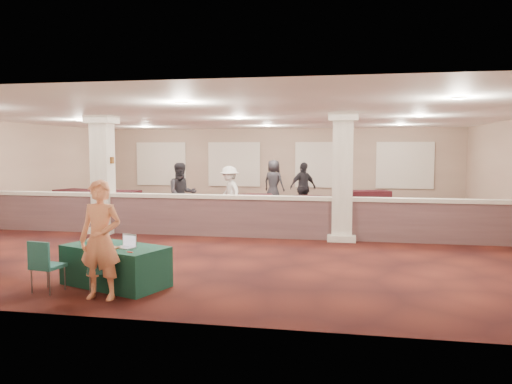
% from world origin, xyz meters
% --- Properties ---
extents(ground, '(16.00, 16.00, 0.00)m').
position_xyz_m(ground, '(0.00, 0.00, 0.00)').
color(ground, '#461811').
rests_on(ground, ground).
extents(wall_back, '(16.00, 0.04, 3.20)m').
position_xyz_m(wall_back, '(0.00, 8.00, 1.60)').
color(wall_back, gray).
rests_on(wall_back, ground).
extents(wall_front, '(16.00, 0.04, 3.20)m').
position_xyz_m(wall_front, '(0.00, -8.00, 1.60)').
color(wall_front, gray).
rests_on(wall_front, ground).
extents(ceiling, '(16.00, 16.00, 0.02)m').
position_xyz_m(ceiling, '(0.00, 0.00, 3.20)').
color(ceiling, white).
rests_on(ceiling, wall_back).
extents(partition_wall, '(15.60, 0.28, 1.10)m').
position_xyz_m(partition_wall, '(0.00, -1.50, 0.57)').
color(partition_wall, '#4F3539').
rests_on(partition_wall, ground).
extents(column_left, '(0.72, 0.72, 3.20)m').
position_xyz_m(column_left, '(-3.50, -1.50, 1.64)').
color(column_left, beige).
rests_on(column_left, ground).
extents(column_right, '(0.72, 0.72, 3.20)m').
position_xyz_m(column_right, '(3.00, -1.50, 1.64)').
color(column_right, beige).
rests_on(column_right, ground).
extents(sconce_left, '(0.12, 0.12, 0.18)m').
position_xyz_m(sconce_left, '(-3.78, -1.50, 2.00)').
color(sconce_left, brown).
rests_on(sconce_left, column_left).
extents(sconce_right, '(0.12, 0.12, 0.18)m').
position_xyz_m(sconce_right, '(-3.22, -1.50, 2.00)').
color(sconce_right, brown).
rests_on(sconce_right, column_left).
extents(near_table, '(1.96, 1.43, 0.68)m').
position_xyz_m(near_table, '(-0.71, -6.45, 0.34)').
color(near_table, '#0F382B').
rests_on(near_table, ground).
extents(conf_chair_main, '(0.49, 0.49, 0.82)m').
position_xyz_m(conf_chair_main, '(-0.62, -7.08, 0.49)').
color(conf_chair_main, '#1C5346').
rests_on(conf_chair_main, ground).
extents(conf_chair_side, '(0.48, 0.49, 0.85)m').
position_xyz_m(conf_chair_side, '(-1.63, -7.08, 0.50)').
color(conf_chair_side, '#1C5346').
rests_on(conf_chair_side, ground).
extents(woman, '(0.67, 0.45, 1.85)m').
position_xyz_m(woman, '(-0.57, -7.20, 0.92)').
color(woman, '#F7886B').
rests_on(woman, ground).
extents(far_table_front_left, '(2.19, 1.58, 0.80)m').
position_xyz_m(far_table_front_left, '(-6.50, 2.55, 0.40)').
color(far_table_front_left, black).
rests_on(far_table_front_left, ground).
extents(far_table_front_center, '(1.90, 1.28, 0.70)m').
position_xyz_m(far_table_front_center, '(-0.33, 2.88, 0.35)').
color(far_table_front_center, black).
rests_on(far_table_front_center, ground).
extents(far_table_front_right, '(2.06, 1.43, 0.76)m').
position_xyz_m(far_table_front_right, '(4.73, 1.38, 0.38)').
color(far_table_front_right, black).
rests_on(far_table_front_right, ground).
extents(far_table_back_left, '(1.83, 0.93, 0.74)m').
position_xyz_m(far_table_back_left, '(-5.51, 3.20, 0.37)').
color(far_table_back_left, black).
rests_on(far_table_back_left, ground).
extents(far_table_back_center, '(1.80, 1.33, 0.66)m').
position_xyz_m(far_table_back_center, '(2.00, 3.20, 0.33)').
color(far_table_back_center, black).
rests_on(far_table_back_center, ground).
extents(far_table_back_right, '(1.77, 1.31, 0.65)m').
position_xyz_m(far_table_back_right, '(3.96, 6.07, 0.32)').
color(far_table_back_right, black).
rests_on(far_table_back_right, ground).
extents(attendee_a, '(1.04, 0.91, 1.89)m').
position_xyz_m(attendee_a, '(-1.82, 0.20, 0.94)').
color(attendee_a, black).
rests_on(attendee_a, ground).
extents(attendee_b, '(1.10, 1.20, 1.75)m').
position_xyz_m(attendee_b, '(-0.68, 1.61, 0.87)').
color(attendee_b, silver).
rests_on(attendee_b, ground).
extents(attendee_c, '(1.15, 1.07, 1.83)m').
position_xyz_m(attendee_c, '(1.53, 3.74, 0.91)').
color(attendee_c, black).
rests_on(attendee_c, ground).
extents(attendee_d, '(1.04, 0.81, 1.86)m').
position_xyz_m(attendee_d, '(0.13, 5.94, 0.93)').
color(attendee_d, black).
rests_on(attendee_d, ground).
extents(laptop_base, '(0.36, 0.31, 0.02)m').
position_xyz_m(laptop_base, '(-0.47, -6.59, 0.69)').
color(laptop_base, silver).
rests_on(laptop_base, near_table).
extents(laptop_screen, '(0.29, 0.12, 0.20)m').
position_xyz_m(laptop_screen, '(-0.43, -6.49, 0.80)').
color(laptop_screen, silver).
rests_on(laptop_screen, near_table).
extents(screen_glow, '(0.26, 0.10, 0.18)m').
position_xyz_m(screen_glow, '(-0.43, -6.50, 0.78)').
color(screen_glow, silver).
rests_on(screen_glow, near_table).
extents(knitting, '(0.44, 0.39, 0.03)m').
position_xyz_m(knitting, '(-0.75, -6.69, 0.69)').
color(knitting, '#B6651D').
rests_on(knitting, near_table).
extents(yarn_cream, '(0.10, 0.10, 0.10)m').
position_xyz_m(yarn_cream, '(-1.22, -6.37, 0.73)').
color(yarn_cream, beige).
rests_on(yarn_cream, near_table).
extents(yarn_red, '(0.09, 0.09, 0.09)m').
position_xyz_m(yarn_red, '(-1.31, -6.19, 0.73)').
color(yarn_red, maroon).
rests_on(yarn_red, near_table).
extents(yarn_grey, '(0.10, 0.10, 0.10)m').
position_xyz_m(yarn_grey, '(-1.07, -6.20, 0.73)').
color(yarn_grey, '#4F4E54').
rests_on(yarn_grey, near_table).
extents(scissors, '(0.11, 0.06, 0.01)m').
position_xyz_m(scissors, '(-0.23, -6.90, 0.68)').
color(scissors, red).
rests_on(scissors, near_table).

